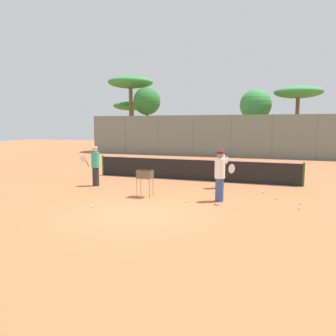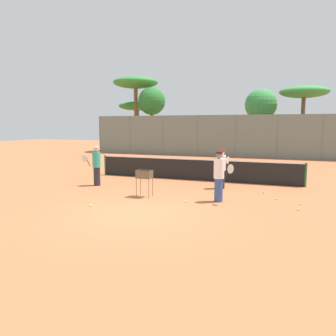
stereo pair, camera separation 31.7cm
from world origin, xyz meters
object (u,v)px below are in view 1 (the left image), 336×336
object	(u,v)px
player_white_outfit	(95,166)
ball_cart	(145,177)
player_yellow_shirt	(221,168)
parked_car	(281,147)
tennis_net	(193,169)
player_red_cap	(220,176)

from	to	relation	value
player_white_outfit	ball_cart	size ratio (longest dim) A/B	1.72
player_yellow_shirt	parked_car	xyz separation A→B (m)	(2.28, 18.25, -0.20)
tennis_net	player_yellow_shirt	bearing A→B (deg)	-43.74
player_white_outfit	ball_cart	xyz separation A→B (m)	(2.99, -1.36, -0.13)
player_red_cap	ball_cart	xyz separation A→B (m)	(-2.81, -0.22, -0.14)
player_red_cap	player_white_outfit	bearing A→B (deg)	-157.77
ball_cart	player_yellow_shirt	bearing A→B (deg)	47.96
tennis_net	player_yellow_shirt	world-z (taller)	player_yellow_shirt
tennis_net	ball_cart	distance (m)	4.35
parked_car	player_red_cap	bearing A→B (deg)	-95.18
ball_cart	player_red_cap	bearing A→B (deg)	4.47
player_yellow_shirt	parked_car	distance (m)	18.39
player_yellow_shirt	ball_cart	size ratio (longest dim) A/B	1.63
parked_car	ball_cart	bearing A→B (deg)	-102.63
tennis_net	ball_cart	xyz separation A→B (m)	(-0.73, -4.28, 0.23)
player_red_cap	parked_car	world-z (taller)	player_red_cap
player_white_outfit	player_yellow_shirt	size ratio (longest dim) A/B	1.06
player_white_outfit	player_yellow_shirt	world-z (taller)	player_white_outfit
player_red_cap	tennis_net	bearing A→B (deg)	150.47
player_white_outfit	parked_car	xyz separation A→B (m)	(7.68, 19.56, -0.25)
player_white_outfit	ball_cart	distance (m)	3.29
tennis_net	player_red_cap	distance (m)	4.58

